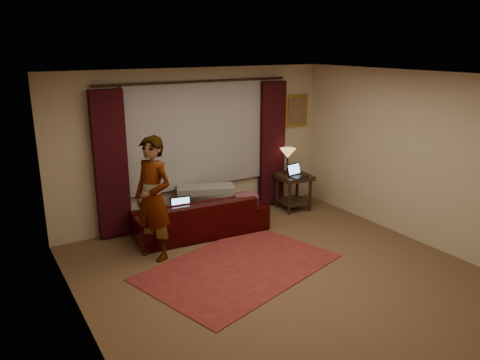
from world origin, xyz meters
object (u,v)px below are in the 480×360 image
at_px(sofa, 200,208).
at_px(laptop_table, 298,171).
at_px(end_table, 293,192).
at_px(person, 153,199).
at_px(laptop_sofa, 183,207).
at_px(tiffany_lamp, 287,161).

relative_size(sofa, laptop_table, 6.18).
bearing_deg(laptop_table, end_table, 72.80).
bearing_deg(person, end_table, 78.38).
relative_size(laptop_sofa, end_table, 0.54).
distance_m(tiffany_lamp, laptop_table, 0.34).
distance_m(laptop_table, person, 2.96).
relative_size(laptop_sofa, person, 0.20).
height_order(laptop_sofa, end_table, laptop_sofa).
bearing_deg(laptop_sofa, sofa, 25.04).
xyz_separation_m(end_table, laptop_table, (-0.02, -0.15, 0.45)).
height_order(sofa, end_table, sofa).
xyz_separation_m(tiffany_lamp, laptop_table, (0.01, -0.32, -0.12)).
height_order(sofa, laptop_table, laptop_table).
relative_size(laptop_sofa, laptop_table, 1.03).
xyz_separation_m(laptop_sofa, tiffany_lamp, (2.31, 0.42, 0.35)).
distance_m(end_table, person, 3.06).
relative_size(laptop_table, person, 0.19).
bearing_deg(person, sofa, 92.37).
relative_size(sofa, laptop_sofa, 5.99).
relative_size(tiffany_lamp, laptop_table, 1.34).
relative_size(end_table, tiffany_lamp, 1.43).
xyz_separation_m(sofa, laptop_table, (1.97, 0.01, 0.35)).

